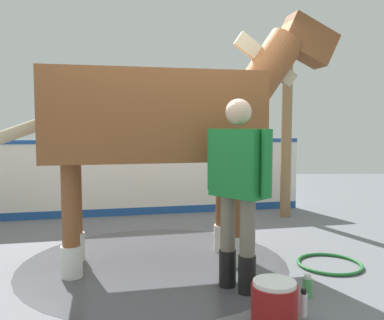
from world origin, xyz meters
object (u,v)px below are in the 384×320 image
Objects in this scene: horse at (166,120)px; bottle_spray at (307,286)px; bottle_shampoo at (303,304)px; wash_bucket at (274,303)px; handler at (238,182)px; hose_coil at (329,264)px.

bottle_spray is (-1.21, 0.87, -1.38)m from horse.
wash_bucket is at bearing 26.77° from bottle_shampoo.
hose_coil is (-1.01, -0.60, -0.92)m from handler.
bottle_shampoo is 1.24m from hose_coil.
horse is 5.32× the size of hose_coil.
handler is 8.68× the size of bottle_spray.
bottle_shampoo is at bearing 86.07° from handler.
wash_bucket reaches higher than hose_coil.
bottle_spray is at bearing 119.90° from handler.
handler is at bearing 30.95° from hose_coil.
horse is 10.43× the size of wash_bucket.
bottle_shampoo reaches higher than bottle_spray.
wash_bucket is at bearing -69.80° from horse.
bottle_spray is 0.29× the size of hose_coil.
horse reaches higher than bottle_spray.
handler reaches higher than hose_coil.
bottle_spray reaches higher than hose_coil.
hose_coil is at bearing -117.48° from bottle_shampoo.
handler is 1.01m from wash_bucket.
handler is 1.03m from bottle_spray.
bottle_shampoo is at bearing 62.52° from hose_coil.
wash_bucket is at bearing 51.51° from bottle_spray.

